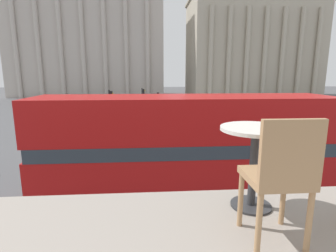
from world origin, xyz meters
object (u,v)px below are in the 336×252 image
(double_decker_bus, at_px, (184,147))
(cafe_chair_0, at_px, (280,174))
(traffic_light_mid, at_px, (110,104))
(pedestrian_blue, at_px, (237,140))
(cafe_dining_table, at_px, (254,149))
(pedestrian_black, at_px, (151,108))
(pedestrian_yellow, at_px, (125,113))
(traffic_light_near, at_px, (159,118))
(car_silver, at_px, (184,116))
(plaza_building_right, at_px, (250,48))
(plaza_building_left, at_px, (89,41))
(traffic_light_far, at_px, (143,98))
(car_maroon, at_px, (251,123))

(double_decker_bus, height_order, cafe_chair_0, cafe_chair_0)
(traffic_light_mid, distance_m, pedestrian_blue, 11.62)
(cafe_dining_table, distance_m, pedestrian_black, 29.31)
(cafe_dining_table, xyz_separation_m, pedestrian_black, (-0.66, 29.11, -3.32))
(cafe_chair_0, height_order, pedestrian_yellow, cafe_chair_0)
(traffic_light_near, distance_m, traffic_light_mid, 9.43)
(car_silver, relative_size, pedestrian_blue, 2.47)
(pedestrian_blue, bearing_deg, plaza_building_right, 179.77)
(pedestrian_yellow, bearing_deg, traffic_light_mid, 161.77)
(plaza_building_left, height_order, pedestrian_blue, plaza_building_left)
(traffic_light_near, relative_size, car_silver, 0.93)
(traffic_light_far, bearing_deg, double_decker_bus, -84.72)
(double_decker_bus, xyz_separation_m, pedestrian_blue, (4.00, 5.84, -1.32))
(traffic_light_near, bearing_deg, pedestrian_black, 91.05)
(car_maroon, bearing_deg, pedestrian_yellow, 92.65)
(double_decker_bus, height_order, traffic_light_mid, double_decker_bus)
(cafe_dining_table, height_order, traffic_light_near, cafe_dining_table)
(car_silver, bearing_deg, plaza_building_right, -85.96)
(plaza_building_right, height_order, pedestrian_yellow, plaza_building_right)
(plaza_building_left, distance_m, traffic_light_far, 35.99)
(traffic_light_near, bearing_deg, traffic_light_far, 94.44)
(cafe_chair_0, xyz_separation_m, plaza_building_right, (21.58, 56.97, 6.24))
(pedestrian_blue, bearing_deg, traffic_light_far, -137.38)
(pedestrian_yellow, bearing_deg, cafe_dining_table, 179.64)
(traffic_light_near, height_order, pedestrian_blue, traffic_light_near)
(car_maroon, bearing_deg, traffic_light_far, 76.17)
(plaza_building_left, xyz_separation_m, traffic_light_mid, (9.92, -39.71, -9.85))
(cafe_dining_table, xyz_separation_m, car_maroon, (7.88, 19.60, -3.53))
(car_maroon, bearing_deg, pedestrian_black, 69.77)
(pedestrian_black, bearing_deg, traffic_light_near, 57.12)
(double_decker_bus, height_order, pedestrian_blue, double_decker_bus)
(cafe_chair_0, distance_m, pedestrian_black, 29.83)
(car_maroon, distance_m, pedestrian_blue, 7.65)
(plaza_building_left, bearing_deg, cafe_dining_table, -76.81)
(pedestrian_yellow, bearing_deg, traffic_light_near, -174.83)
(plaza_building_right, xyz_separation_m, traffic_light_mid, (-25.75, -35.89, -8.12))
(car_maroon, xyz_separation_m, car_silver, (-5.16, 4.66, 0.00))
(cafe_chair_0, distance_m, traffic_light_near, 12.59)
(pedestrian_black, bearing_deg, traffic_light_mid, 33.61)
(cafe_dining_table, bearing_deg, pedestrian_black, 91.30)
(pedestrian_blue, bearing_deg, double_decker_bus, -13.15)
(cafe_chair_0, height_order, traffic_light_far, cafe_chair_0)
(plaza_building_left, height_order, traffic_light_mid, plaza_building_left)
(pedestrian_black, bearing_deg, double_decker_bus, 58.69)
(cafe_dining_table, xyz_separation_m, traffic_light_near, (-0.34, 11.95, -1.68))
(plaza_building_left, distance_m, plaza_building_right, 35.91)
(car_maroon, xyz_separation_m, pedestrian_blue, (-3.52, -6.79, 0.28))
(pedestrian_yellow, bearing_deg, car_silver, -104.31)
(pedestrian_blue, xyz_separation_m, pedestrian_yellow, (-7.78, 12.11, -0.01))
(pedestrian_black, bearing_deg, cafe_dining_table, 57.37)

